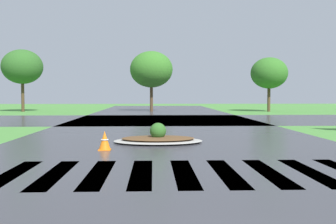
# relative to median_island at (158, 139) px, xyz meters

# --- Properties ---
(asphalt_roadway) EXTENTS (11.44, 80.00, 0.01)m
(asphalt_roadway) POSITION_rel_median_island_xyz_m (0.48, -0.52, -0.13)
(asphalt_roadway) COLOR #35353A
(asphalt_roadway) RESTS_ON ground
(asphalt_cross_road) EXTENTS (90.00, 10.29, 0.01)m
(asphalt_cross_road) POSITION_rel_median_island_xyz_m (0.48, 11.73, -0.13)
(asphalt_cross_road) COLOR #35353A
(asphalt_cross_road) RESTS_ON ground
(crosswalk_stripes) EXTENTS (7.65, 3.09, 0.01)m
(crosswalk_stripes) POSITION_rel_median_island_xyz_m (0.48, -5.18, -0.13)
(crosswalk_stripes) COLOR white
(crosswalk_stripes) RESTS_ON ground
(median_island) EXTENTS (3.04, 2.02, 0.68)m
(median_island) POSITION_rel_median_island_xyz_m (0.00, 0.00, 0.00)
(median_island) COLOR #9E9B93
(median_island) RESTS_ON ground
(traffic_cone) EXTENTS (0.36, 0.36, 0.57)m
(traffic_cone) POSITION_rel_median_island_xyz_m (-1.60, -1.74, 0.14)
(traffic_cone) COLOR orange
(traffic_cone) RESTS_ON ground
(background_treeline) EXTENTS (38.89, 5.79, 6.41)m
(background_treeline) POSITION_rel_median_island_xyz_m (7.62, 22.44, 3.97)
(background_treeline) COLOR #4C3823
(background_treeline) RESTS_ON ground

